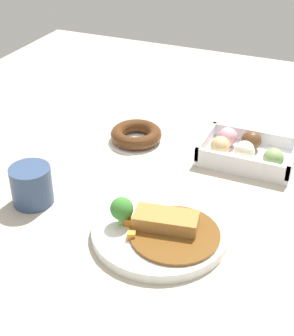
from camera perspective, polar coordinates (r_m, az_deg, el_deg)
name	(u,v)px	position (r m, az deg, el deg)	size (l,w,h in m)	color
ground_plane	(189,189)	(0.99, 4.78, -2.42)	(1.60, 1.60, 0.00)	#B2A893
curry_plate	(161,229)	(0.87, 1.54, -6.92)	(0.24, 0.24, 0.07)	white
donut_box	(246,151)	(1.09, 11.12, 1.89)	(0.20, 0.13, 0.05)	white
chocolate_ring_donut	(136,135)	(1.15, -1.24, 3.78)	(0.15, 0.15, 0.03)	white
coffee_mug	(32,185)	(0.96, -12.96, -1.93)	(0.08, 0.08, 0.07)	#33476B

